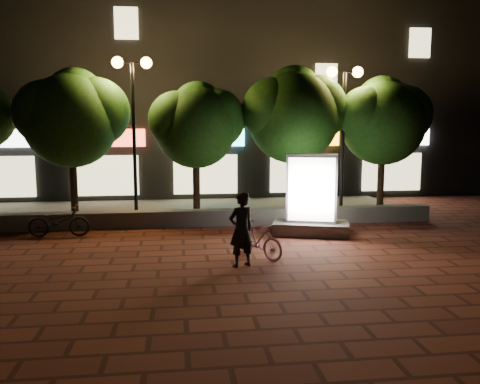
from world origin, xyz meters
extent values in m
plane|color=#5E281D|center=(0.00, 0.00, 0.00)|extent=(80.00, 80.00, 0.00)
cube|color=#5F5D58|center=(0.00, 4.00, 0.25)|extent=(16.00, 0.45, 0.50)
cube|color=#5F5D58|center=(0.00, 6.50, 0.04)|extent=(16.00, 5.00, 0.08)
cube|color=black|center=(0.00, 13.00, 5.00)|extent=(28.00, 8.00, 10.00)
cube|color=beige|center=(-7.00, 8.94, 1.10)|extent=(2.60, 0.10, 1.60)
cube|color=#E5452A|center=(-3.00, 8.94, 2.60)|extent=(3.20, 0.12, 0.70)
cube|color=beige|center=(-3.00, 8.94, 1.10)|extent=(2.60, 0.10, 1.60)
cube|color=#45CCC3|center=(1.00, 8.94, 2.60)|extent=(3.20, 0.12, 0.70)
cube|color=beige|center=(1.00, 8.94, 1.10)|extent=(2.60, 0.10, 1.60)
cube|color=#F99D0D|center=(5.00, 8.94, 2.60)|extent=(3.20, 0.12, 0.70)
cube|color=beige|center=(5.00, 8.94, 1.10)|extent=(2.60, 0.10, 1.60)
cube|color=white|center=(9.00, 8.94, 2.60)|extent=(3.20, 0.12, 0.70)
cube|color=beige|center=(9.00, 8.94, 1.10)|extent=(2.60, 0.10, 1.60)
cube|color=beige|center=(-2.00, 8.94, 7.00)|extent=(0.90, 0.10, 1.20)
cube|color=beige|center=(6.00, 8.94, 5.00)|extent=(0.90, 0.10, 1.20)
cube|color=beige|center=(10.00, 8.94, 6.50)|extent=(0.90, 0.10, 1.20)
cylinder|color=#312113|center=(-3.50, 5.40, 1.25)|extent=(0.24, 0.24, 2.34)
sphere|color=#224E17|center=(-3.50, 5.40, 3.25)|extent=(3.00, 3.00, 3.00)
sphere|color=#224E17|center=(-2.75, 5.60, 3.54)|extent=(2.25, 2.25, 2.25)
sphere|color=#224E17|center=(-4.17, 5.25, 3.50)|extent=(2.10, 2.10, 2.10)
sphere|color=#224E17|center=(-3.40, 5.75, 4.00)|extent=(1.95, 1.95, 1.95)
cylinder|color=#312113|center=(0.50, 5.40, 1.18)|extent=(0.24, 0.24, 2.21)
sphere|color=#224E17|center=(0.50, 5.40, 3.03)|extent=(2.70, 2.70, 2.70)
sphere|color=#224E17|center=(1.17, 5.60, 3.33)|extent=(2.03, 2.03, 2.02)
sphere|color=#224E17|center=(-0.11, 5.25, 3.28)|extent=(1.89, 1.89, 1.89)
sphere|color=#224E17|center=(0.60, 5.75, 3.70)|extent=(1.76, 1.76, 1.76)
cylinder|color=#312113|center=(3.80, 5.40, 1.30)|extent=(0.24, 0.24, 2.43)
sphere|color=#224E17|center=(3.80, 5.40, 3.36)|extent=(3.10, 3.10, 3.10)
sphere|color=#224E17|center=(4.58, 5.60, 3.66)|extent=(2.33, 2.33, 2.33)
sphere|color=#224E17|center=(3.10, 5.25, 3.61)|extent=(2.17, 2.17, 2.17)
sphere|color=#224E17|center=(3.90, 5.75, 4.14)|extent=(2.01, 2.02, 2.02)
cylinder|color=#312113|center=(7.00, 5.40, 1.23)|extent=(0.24, 0.24, 2.29)
sphere|color=#224E17|center=(7.00, 5.40, 3.17)|extent=(2.90, 2.90, 2.90)
sphere|color=#224E17|center=(7.72, 5.60, 3.47)|extent=(2.18, 2.17, 2.17)
sphere|color=#224E17|center=(6.35, 5.25, 3.42)|extent=(2.03, 2.03, 2.03)
sphere|color=#224E17|center=(7.10, 5.75, 3.90)|extent=(1.89, 1.88, 1.88)
cylinder|color=black|center=(-1.50, 5.20, 2.58)|extent=(0.12, 0.12, 5.00)
cylinder|color=black|center=(-1.50, 5.20, 5.08)|extent=(0.90, 0.08, 0.08)
sphere|color=#FF953F|center=(-1.95, 5.20, 5.08)|extent=(0.36, 0.36, 0.36)
sphere|color=#FF953F|center=(-1.05, 5.20, 5.08)|extent=(0.36, 0.36, 0.36)
cylinder|color=black|center=(5.50, 5.20, 2.48)|extent=(0.12, 0.12, 4.80)
cylinder|color=black|center=(5.50, 5.20, 4.88)|extent=(0.90, 0.08, 0.08)
sphere|color=#FF953F|center=(5.05, 5.20, 4.88)|extent=(0.36, 0.36, 0.36)
sphere|color=#FF953F|center=(5.95, 5.20, 4.88)|extent=(0.36, 0.36, 0.36)
cube|color=#5F5D58|center=(3.67, 2.42, 0.18)|extent=(2.36, 1.66, 0.36)
cube|color=#4C4C51|center=(3.67, 2.42, 1.33)|extent=(1.50, 0.89, 1.96)
cube|color=white|center=(3.59, 2.18, 1.33)|extent=(1.24, 0.42, 1.78)
cube|color=white|center=(3.74, 2.67, 1.33)|extent=(1.24, 0.42, 1.78)
imported|color=#C0779B|center=(1.75, 0.12, 0.45)|extent=(1.25, 1.44, 0.90)
imported|color=black|center=(1.27, -0.50, 0.84)|extent=(0.73, 0.63, 1.69)
imported|color=black|center=(-3.45, 3.00, 0.44)|extent=(1.69, 0.61, 0.88)
camera|label=1|loc=(-0.07, -10.97, 3.16)|focal=36.52mm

